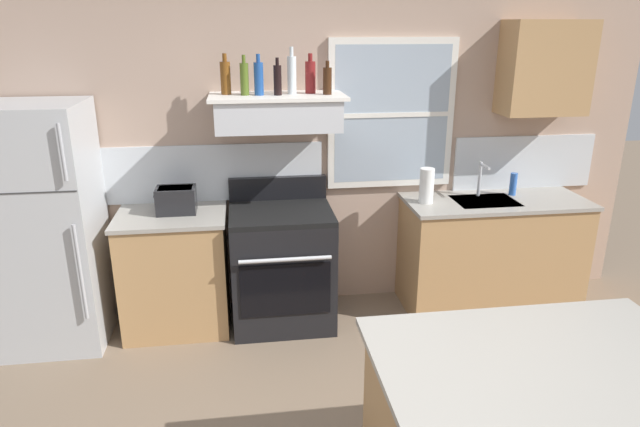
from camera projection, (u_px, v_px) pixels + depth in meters
back_wall at (312, 141)px, 4.37m from camera, size 5.40×0.11×2.70m
refrigerator at (46, 228)px, 3.91m from camera, size 0.70×0.72×1.73m
counter_left_of_stove at (176, 271)px, 4.21m from camera, size 0.79×0.63×0.91m
toaster at (176, 200)px, 4.06m from camera, size 0.30×0.20×0.19m
stove_range at (282, 266)px, 4.28m from camera, size 0.76×0.69×1.09m
range_hood_shelf at (277, 112)px, 4.00m from camera, size 0.96×0.52×0.24m
bottle_amber_wine at (226, 77)px, 3.92m from camera, size 0.07×0.07×0.28m
bottle_olive_oil_square at (244, 78)px, 3.88m from camera, size 0.06×0.06×0.27m
bottle_blue_liqueur at (259, 78)px, 3.88m from camera, size 0.07×0.07×0.28m
bottle_balsamic_dark at (278, 80)px, 3.88m from camera, size 0.06×0.06×0.25m
bottle_clear_tall at (292, 74)px, 3.94m from camera, size 0.06×0.06×0.32m
bottle_red_label_wine at (310, 77)px, 3.99m from camera, size 0.07×0.07×0.28m
bottle_brown_stout at (327, 80)px, 3.93m from camera, size 0.06×0.06×0.23m
counter_right_with_sink at (491, 252)px, 4.55m from camera, size 1.43×0.63×0.91m
sink_faucet at (481, 175)px, 4.42m from camera, size 0.03×0.17×0.28m
paper_towel_roll at (427, 186)px, 4.28m from camera, size 0.11×0.11×0.27m
dish_soap_bottle at (513, 184)px, 4.49m from camera, size 0.06×0.06×0.18m
upper_cabinet_right at (545, 68)px, 4.26m from camera, size 0.64×0.32×0.70m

